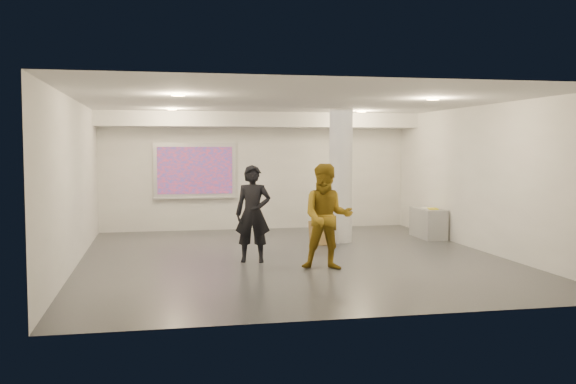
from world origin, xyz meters
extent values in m
cube|color=#393C41|center=(0.00, 0.00, 0.00)|extent=(8.00, 9.00, 0.01)
cube|color=silver|center=(0.00, 0.00, 3.00)|extent=(8.00, 9.00, 0.01)
cube|color=silver|center=(0.00, 4.50, 1.50)|extent=(8.00, 0.01, 3.00)
cube|color=silver|center=(0.00, -4.50, 1.50)|extent=(8.00, 0.01, 3.00)
cube|color=silver|center=(-4.00, 0.00, 1.50)|extent=(0.01, 9.00, 3.00)
cube|color=silver|center=(4.00, 0.00, 1.50)|extent=(0.01, 9.00, 3.00)
cube|color=silver|center=(0.00, 3.95, 2.82)|extent=(8.00, 1.10, 0.36)
cylinder|color=#F0BC81|center=(-2.20, 2.50, 2.98)|extent=(0.22, 0.22, 0.02)
cylinder|color=#F0BC81|center=(2.20, 2.50, 2.98)|extent=(0.22, 0.22, 0.02)
cylinder|color=#F0BC81|center=(-2.20, -1.50, 2.98)|extent=(0.22, 0.22, 0.02)
cylinder|color=#F0BC81|center=(2.20, -1.50, 2.98)|extent=(0.22, 0.22, 0.02)
cylinder|color=silver|center=(1.50, 1.80, 1.50)|extent=(0.52, 0.52, 3.00)
cube|color=silver|center=(-1.60, 4.46, 1.55)|extent=(2.10, 0.06, 1.40)
cube|color=#1249AE|center=(-1.60, 4.42, 1.55)|extent=(1.90, 0.01, 1.20)
cube|color=silver|center=(-1.60, 4.40, 0.85)|extent=(2.10, 0.08, 0.04)
cube|color=gray|center=(3.72, 2.03, 0.35)|extent=(0.53, 1.20, 0.69)
cube|color=white|center=(3.75, 2.04, 0.71)|extent=(0.31, 0.37, 0.02)
cube|color=yellow|center=(3.74, 1.82, 0.71)|extent=(0.26, 0.32, 0.03)
cube|color=olive|center=(1.00, 1.43, 0.27)|extent=(0.49, 0.13, 0.53)
cube|color=olive|center=(0.92, 1.39, 0.27)|extent=(0.50, 0.20, 0.54)
imported|color=black|center=(-0.81, -0.31, 0.90)|extent=(0.74, 0.57, 1.81)
imported|color=olive|center=(0.35, -1.30, 0.93)|extent=(1.04, 0.89, 1.85)
camera|label=1|loc=(-2.55, -12.06, 2.14)|focal=40.00mm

